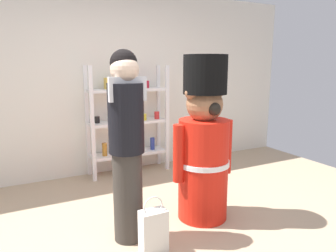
{
  "coord_description": "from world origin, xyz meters",
  "views": [
    {
      "loc": [
        -1.17,
        -2.21,
        1.55
      ],
      "look_at": [
        0.11,
        0.29,
        1.0
      ],
      "focal_mm": 33.35,
      "sensor_mm": 36.0,
      "label": 1
    }
  ],
  "objects_px": {
    "merchandise_shelf": "(128,120)",
    "person_shopper": "(127,141)",
    "teddy_bear_guard": "(204,145)",
    "shopping_bag": "(153,231)"
  },
  "relations": [
    {
      "from": "person_shopper",
      "to": "teddy_bear_guard",
      "type": "bearing_deg",
      "value": 3.2
    },
    {
      "from": "teddy_bear_guard",
      "to": "shopping_bag",
      "type": "xyz_separation_m",
      "value": [
        -0.71,
        -0.35,
        -0.57
      ]
    },
    {
      "from": "teddy_bear_guard",
      "to": "person_shopper",
      "type": "bearing_deg",
      "value": -176.8
    },
    {
      "from": "shopping_bag",
      "to": "merchandise_shelf",
      "type": "bearing_deg",
      "value": 75.5
    },
    {
      "from": "person_shopper",
      "to": "shopping_bag",
      "type": "height_order",
      "value": "person_shopper"
    },
    {
      "from": "merchandise_shelf",
      "to": "person_shopper",
      "type": "xyz_separation_m",
      "value": [
        -0.63,
        -1.71,
        0.14
      ]
    },
    {
      "from": "merchandise_shelf",
      "to": "person_shopper",
      "type": "relative_size",
      "value": 0.92
    },
    {
      "from": "shopping_bag",
      "to": "teddy_bear_guard",
      "type": "bearing_deg",
      "value": 25.98
    },
    {
      "from": "teddy_bear_guard",
      "to": "person_shopper",
      "type": "relative_size",
      "value": 0.98
    },
    {
      "from": "person_shopper",
      "to": "shopping_bag",
      "type": "bearing_deg",
      "value": -70.17
    }
  ]
}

